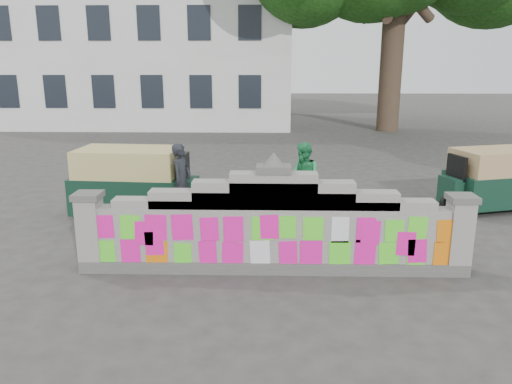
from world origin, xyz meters
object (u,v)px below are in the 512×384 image
Objects in this scene: cyclist_rider at (182,192)px; rickshaw_left at (133,182)px; cyclist_bike at (183,207)px; pedestrian at (304,178)px; rickshaw_right at (495,178)px.

rickshaw_left reaches higher than cyclist_rider.
cyclist_rider is at bearing 0.00° from cyclist_bike.
pedestrian is at bearing 9.18° from rickshaw_left.
pedestrian is at bearing -50.53° from cyclist_bike.
rickshaw_right is at bearing 75.97° from pedestrian.
pedestrian is 0.62× the size of rickshaw_right.
rickshaw_left is at bearing -104.89° from pedestrian.
cyclist_rider is at bearing -28.29° from rickshaw_left.
pedestrian reaches higher than rickshaw_right.
cyclist_bike is at bearing -86.68° from pedestrian.
cyclist_rider is 7.30m from rickshaw_right.
cyclist_bike is at bearing -28.29° from rickshaw_left.
rickshaw_left is 1.06× the size of rickshaw_right.
rickshaw_right is at bearing -61.26° from cyclist_rider.
pedestrian is (2.59, 1.11, 0.37)m from cyclist_bike.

